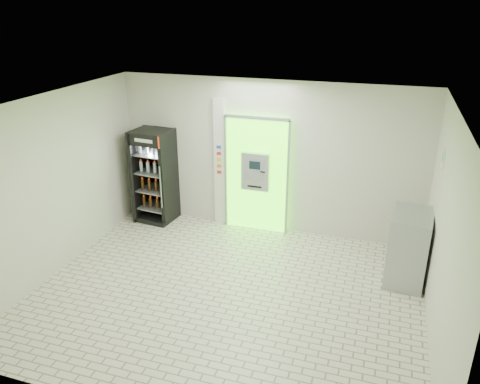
% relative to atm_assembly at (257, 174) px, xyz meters
% --- Properties ---
extents(ground, '(6.00, 6.00, 0.00)m').
position_rel_atm_assembly_xyz_m(ground, '(0.20, -2.41, -1.17)').
color(ground, beige).
rests_on(ground, ground).
extents(room_shell, '(6.00, 6.00, 6.00)m').
position_rel_atm_assembly_xyz_m(room_shell, '(0.20, -2.41, 0.67)').
color(room_shell, beige).
rests_on(room_shell, ground).
extents(atm_assembly, '(1.30, 0.24, 2.33)m').
position_rel_atm_assembly_xyz_m(atm_assembly, '(0.00, 0.00, 0.00)').
color(atm_assembly, '#4EFF15').
rests_on(atm_assembly, ground).
extents(pillar, '(0.22, 0.11, 2.60)m').
position_rel_atm_assembly_xyz_m(pillar, '(-0.78, 0.04, 0.13)').
color(pillar, silver).
rests_on(pillar, ground).
extents(beverage_cooler, '(0.80, 0.74, 1.94)m').
position_rel_atm_assembly_xyz_m(beverage_cooler, '(-2.12, -0.24, -0.24)').
color(beverage_cooler, black).
rests_on(beverage_cooler, ground).
extents(steel_cabinet, '(0.69, 0.95, 1.20)m').
position_rel_atm_assembly_xyz_m(steel_cabinet, '(2.89, -1.10, -0.57)').
color(steel_cabinet, '#9C9EA3').
rests_on(steel_cabinet, ground).
extents(exit_sign, '(0.02, 0.22, 0.26)m').
position_rel_atm_assembly_xyz_m(exit_sign, '(3.19, -1.01, 0.95)').
color(exit_sign, white).
rests_on(exit_sign, room_shell).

